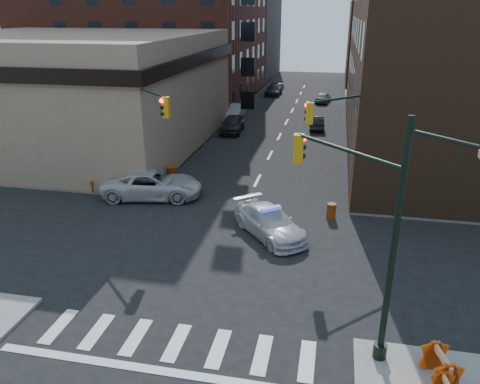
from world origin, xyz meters
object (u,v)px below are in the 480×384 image
at_px(pedestrian_b, 100,174).
at_px(barrel_road, 331,211).
at_px(pedestrian_a, 152,164).
at_px(barricade_nw_a, 144,179).
at_px(police_car, 270,222).
at_px(parked_car_wfar, 235,112).
at_px(parked_car_wnear, 232,124).
at_px(parked_car_enear, 317,122).
at_px(barrel_bank, 172,175).
at_px(pickup, 152,184).

xyz_separation_m(pedestrian_b, barrel_road, (14.48, -1.53, -0.63)).
bearing_deg(barrel_road, pedestrian_a, 161.75).
bearing_deg(pedestrian_b, barricade_nw_a, 22.79).
bearing_deg(pedestrian_b, police_car, -17.32).
bearing_deg(pedestrian_b, parked_car_wfar, 82.71).
bearing_deg(parked_car_wnear, pedestrian_b, -109.13).
bearing_deg(parked_car_enear, pedestrian_a, 55.13).
height_order(pedestrian_a, barricade_nw_a, pedestrian_a).
xyz_separation_m(police_car, barrel_road, (3.03, 2.70, -0.27)).
bearing_deg(barricade_nw_a, parked_car_wfar, 98.08).
height_order(pedestrian_b, barrel_bank, pedestrian_b).
height_order(parked_car_enear, pedestrian_b, pedestrian_b).
height_order(pickup, barrel_bank, pickup).
height_order(parked_car_wfar, barrel_bank, parked_car_wfar).
relative_size(police_car, parked_car_wnear, 1.07).
xyz_separation_m(pickup, parked_car_wfar, (0.30, 22.55, -0.06)).
distance_m(police_car, barrel_bank, 9.88).
xyz_separation_m(pickup, pedestrian_b, (-3.68, 0.50, 0.24)).
height_order(barrel_road, barrel_bank, barrel_bank).
relative_size(parked_car_enear, barrel_road, 4.35).
bearing_deg(barricade_nw_a, pedestrian_b, -148.14).
bearing_deg(police_car, barricade_nw_a, 110.24).
bearing_deg(pedestrian_b, parked_car_wnear, 76.17).
bearing_deg(pickup, barrel_road, -106.06).
height_order(parked_car_wnear, barricade_nw_a, parked_car_wnear).
bearing_deg(barrel_road, barrel_bank, 160.28).
bearing_deg(parked_car_wnear, police_car, -74.87).
xyz_separation_m(police_car, barricade_nw_a, (-8.92, 5.14, -0.10)).
bearing_deg(parked_car_wnear, barrel_bank, -96.27).
bearing_deg(pedestrian_a, parked_car_enear, 85.31).
distance_m(police_car, barricade_nw_a, 10.29).
bearing_deg(police_car, pedestrian_b, 119.92).
relative_size(barrel_bank, barricade_nw_a, 0.88).
bearing_deg(barrel_bank, pickup, -96.26).
bearing_deg(pickup, pedestrian_a, 10.75).
xyz_separation_m(police_car, pickup, (-7.77, 3.72, 0.12)).
bearing_deg(police_car, barrel_bank, 99.33).
distance_m(parked_car_wfar, barrel_bank, 19.81).
bearing_deg(barrel_bank, barrel_road, -19.72).
bearing_deg(police_car, pickup, 114.57).
relative_size(parked_car_enear, barrel_bank, 3.52).
distance_m(police_car, pedestrian_b, 12.21).
xyz_separation_m(police_car, parked_car_wfar, (-7.47, 26.27, 0.06)).
bearing_deg(barrel_bank, pedestrian_a, 173.16).
distance_m(pickup, parked_car_enear, 21.76).
bearing_deg(pedestrian_a, pickup, -42.54).
distance_m(barrel_road, barricade_nw_a, 12.20).
relative_size(barrel_road, barricade_nw_a, 0.71).
relative_size(parked_car_wfar, parked_car_enear, 1.21).
relative_size(pickup, barrel_road, 6.77).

